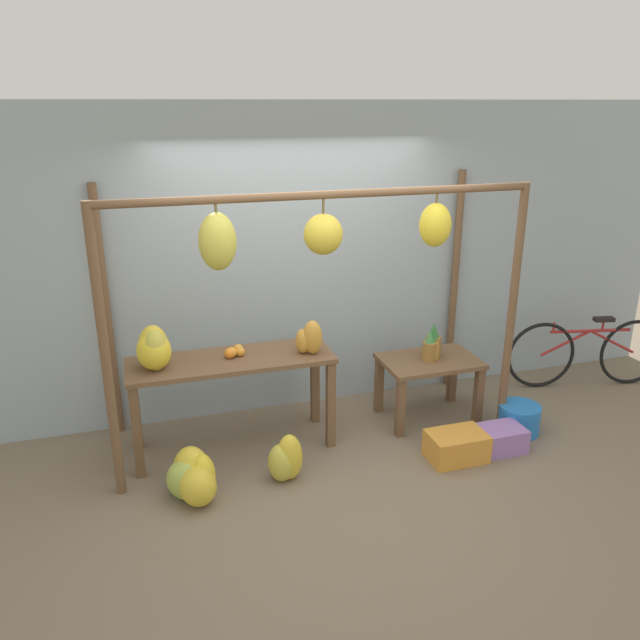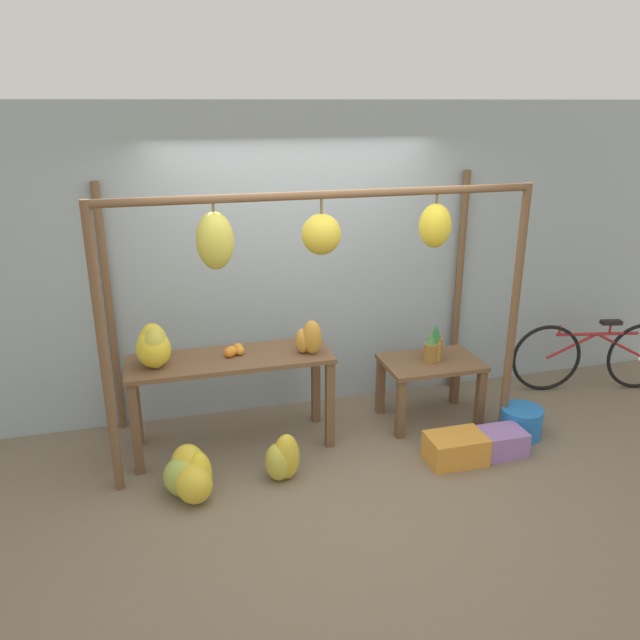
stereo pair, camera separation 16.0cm
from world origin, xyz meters
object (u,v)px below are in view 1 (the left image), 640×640
object	(u,v)px
blue_bucket	(519,419)
fruit_crate_purple	(498,439)
banana_pile_ground_left	(193,477)
orange_pile	(234,352)
banana_pile_ground_right	(286,460)
parked_bicycle	(587,352)
papaya_pile	(309,339)
pineapple_cluster	(432,345)
banana_pile_on_table	(154,350)
fruit_crate_white	(456,446)

from	to	relation	value
blue_bucket	fruit_crate_purple	bearing A→B (deg)	-147.39
banana_pile_ground_left	blue_bucket	xyz separation A→B (m)	(2.87, 0.13, -0.04)
orange_pile	banana_pile_ground_right	bearing A→B (deg)	-67.89
parked_bicycle	banana_pile_ground_right	bearing A→B (deg)	-167.47
blue_bucket	papaya_pile	distance (m)	2.03
banana_pile_ground_left	fruit_crate_purple	xyz separation A→B (m)	(2.52, -0.09, -0.06)
blue_bucket	fruit_crate_purple	size ratio (longest dim) A/B	0.86
pineapple_cluster	parked_bicycle	size ratio (longest dim) A/B	0.20
pineapple_cluster	blue_bucket	xyz separation A→B (m)	(0.64, -0.50, -0.59)
orange_pile	papaya_pile	xyz separation A→B (m)	(0.61, -0.12, 0.09)
banana_pile_ground_right	parked_bicycle	world-z (taller)	parked_bicycle
banana_pile_on_table	fruit_crate_purple	xyz separation A→B (m)	(2.70, -0.69, -0.87)
parked_bicycle	blue_bucket	bearing A→B (deg)	-152.22
papaya_pile	pineapple_cluster	bearing A→B (deg)	4.33
orange_pile	pineapple_cluster	size ratio (longest dim) A/B	0.52
pineapple_cluster	banana_pile_ground_right	xyz separation A→B (m)	(-1.52, -0.61, -0.54)
banana_pile_on_table	fruit_crate_purple	distance (m)	2.92
banana_pile_on_table	banana_pile_ground_right	world-z (taller)	banana_pile_on_table
banana_pile_on_table	fruit_crate_purple	size ratio (longest dim) A/B	0.83
blue_bucket	papaya_pile	bearing A→B (deg)	167.30
banana_pile_ground_right	banana_pile_ground_left	bearing A→B (deg)	-178.64
orange_pile	fruit_crate_purple	bearing A→B (deg)	-19.88
fruit_crate_white	banana_pile_on_table	bearing A→B (deg)	163.05
orange_pile	banana_pile_ground_left	xyz separation A→B (m)	(-0.44, -0.66, -0.69)
banana_pile_on_table	orange_pile	size ratio (longest dim) A/B	2.05
fruit_crate_purple	pineapple_cluster	bearing A→B (deg)	112.31
banana_pile_ground_left	papaya_pile	distance (m)	1.42
orange_pile	pineapple_cluster	xyz separation A→B (m)	(1.78, -0.03, -0.14)
orange_pile	blue_bucket	world-z (taller)	orange_pile
banana_pile_ground_left	fruit_crate_white	bearing A→B (deg)	-2.89
banana_pile_ground_left	orange_pile	bearing A→B (deg)	55.91
banana_pile_on_table	banana_pile_ground_right	bearing A→B (deg)	-33.06
banana_pile_ground_left	blue_bucket	distance (m)	2.87
pineapple_cluster	banana_pile_ground_right	distance (m)	1.73
banana_pile_ground_left	banana_pile_ground_right	xyz separation A→B (m)	(0.71, 0.02, 0.01)
pineapple_cluster	papaya_pile	bearing A→B (deg)	-175.67
orange_pile	blue_bucket	distance (m)	2.58
pineapple_cluster	parked_bicycle	world-z (taller)	pineapple_cluster
orange_pile	banana_pile_ground_right	world-z (taller)	orange_pile
blue_bucket	papaya_pile	size ratio (longest dim) A/B	1.26
banana_pile_ground_right	pineapple_cluster	bearing A→B (deg)	21.87
banana_pile_ground_left	fruit_crate_purple	bearing A→B (deg)	-2.11
banana_pile_on_table	blue_bucket	size ratio (longest dim) A/B	0.96
banana_pile_ground_left	banana_pile_ground_right	bearing A→B (deg)	1.36
orange_pile	fruit_crate_white	world-z (taller)	orange_pile
parked_bicycle	papaya_pile	distance (m)	3.09
banana_pile_ground_left	parked_bicycle	world-z (taller)	parked_bicycle
banana_pile_ground_right	fruit_crate_white	distance (m)	1.42
banana_pile_on_table	fruit_crate_purple	world-z (taller)	banana_pile_on_table
orange_pile	parked_bicycle	xyz separation A→B (m)	(3.63, 0.11, -0.49)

